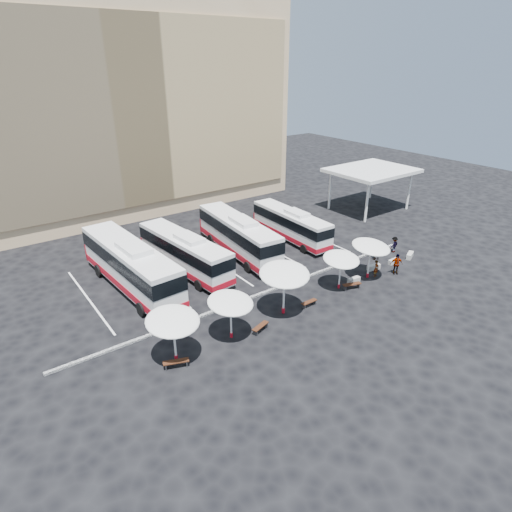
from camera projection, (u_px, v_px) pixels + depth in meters
ground at (268, 296)px, 34.94m from camera, size 120.00×120.00×0.00m
sandstone_building at (112, 103)px, 52.93m from camera, size 42.00×18.25×29.60m
service_canopy at (372, 171)px, 53.10m from camera, size 10.00×8.00×5.20m
curb_divider at (264, 293)px, 35.28m from camera, size 34.00×0.25×0.15m
bay_lines at (217, 262)px, 40.79m from camera, size 24.15×12.00×0.01m
bus_0 at (130, 264)px, 35.27m from camera, size 3.74×13.64×4.28m
bus_1 at (184, 252)px, 38.31m from camera, size 3.60×11.83×3.70m
bus_2 at (238, 234)px, 41.75m from camera, size 3.69×12.54×3.92m
bus_3 at (291, 224)px, 45.13m from camera, size 2.78×10.81×3.41m
sunshade_0 at (173, 321)px, 26.24m from camera, size 3.84×3.88×3.52m
sunshade_1 at (230, 303)px, 28.61m from camera, size 4.02×4.05×3.27m
sunshade_2 at (284, 274)px, 31.22m from camera, size 4.95×4.97×3.91m
sunshade_3 at (341, 259)px, 35.03m from camera, size 3.73×3.76×3.14m
sunshade_4 at (371, 247)px, 36.68m from camera, size 4.07×4.10×3.46m
wood_bench_0 at (176, 363)px, 26.70m from camera, size 1.66×0.98×0.50m
wood_bench_1 at (260, 327)px, 30.28m from camera, size 1.57×0.84×0.47m
wood_bench_2 at (309, 303)px, 33.34m from camera, size 1.41×0.38×0.43m
wood_bench_3 at (352, 285)px, 35.85m from camera, size 1.65×0.90×0.49m
conc_bench_0 at (354, 280)px, 36.95m from camera, size 1.22×0.48×0.45m
conc_bench_1 at (374, 267)px, 39.20m from camera, size 1.34×0.62×0.48m
conc_bench_2 at (393, 261)px, 40.38m from camera, size 1.16×0.40×0.43m
conc_bench_3 at (410, 255)px, 41.53m from camera, size 1.37×0.92×0.49m
passenger_0 at (376, 268)px, 37.78m from camera, size 0.65×0.51×1.55m
passenger_1 at (376, 252)px, 40.96m from camera, size 0.97×0.87×1.63m
passenger_2 at (396, 264)px, 38.14m from camera, size 1.20×1.02×1.93m
passenger_3 at (394, 245)px, 42.51m from camera, size 1.08×0.66×1.62m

